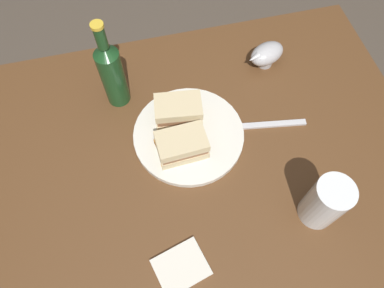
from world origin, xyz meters
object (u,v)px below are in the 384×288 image
Objects in this scene: pint_glass at (324,204)px; gravy_boat at (266,54)px; sandwich_half_left at (178,111)px; fork at (272,124)px; plate at (188,135)px; cider_bottle at (112,73)px; sandwich_half_right at (182,145)px; napkin at (181,267)px.

pint_glass is 0.45m from gravy_boat.
fork is (0.24, -0.07, -0.05)m from sandwich_half_left.
sandwich_half_left is at bearing 104.85° from plate.
gravy_boat is at bearing 25.21° from sandwich_half_left.
sandwich_half_left is at bearing -38.23° from cider_bottle.
plate is 0.06m from sandwich_half_right.
pint_glass reaches higher than fork.
sandwich_half_right reaches higher than fork.
sandwich_half_right is at bearing 140.25° from pint_glass.
sandwich_half_right is 1.12× the size of napkin.
sandwich_half_left is 1.03× the size of sandwich_half_right.
plate is 2.29× the size of gravy_boat.
gravy_boat is 0.62m from napkin.
cider_bottle reaches higher than sandwich_half_right.
gravy_boat is 0.21m from fork.
cider_bottle is at bearing 141.77° from sandwich_half_left.
cider_bottle is at bearing 122.15° from sandwich_half_right.
cider_bottle is 0.49m from napkin.
napkin is (-0.33, -0.05, -0.06)m from pint_glass.
sandwich_half_left is at bearing 78.06° from napkin.
sandwich_half_right is at bearing 14.82° from fork.
fork is at bearing -102.96° from gravy_boat.
sandwich_half_right reaches higher than plate.
pint_glass is 1.17× the size of gravy_boat.
fork is at bearing -25.55° from cider_bottle.
fork is (-0.02, 0.25, -0.06)m from pint_glass.
sandwich_half_left reaches higher than napkin.
plate is 0.37m from pint_glass.
sandwich_half_right is 0.69× the size of fork.
fork is (0.25, 0.03, -0.04)m from sandwich_half_right.
sandwich_half_right is 0.38m from gravy_boat.
cider_bottle is (-0.14, 0.11, 0.06)m from sandwich_half_left.
sandwich_half_left reaches higher than gravy_boat.
sandwich_half_right is 0.35m from pint_glass.
sandwich_half_left is (-0.01, 0.05, 0.04)m from plate.
cider_bottle reaches higher than pint_glass.
cider_bottle reaches higher than plate.
napkin is at bearing -125.95° from gravy_boat.
cider_bottle is at bearing 97.93° from napkin.
gravy_boat is at bearing 37.57° from sandwich_half_right.
sandwich_half_right is 0.99× the size of gravy_boat.
gravy_boat is at bearing -94.01° from fork.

